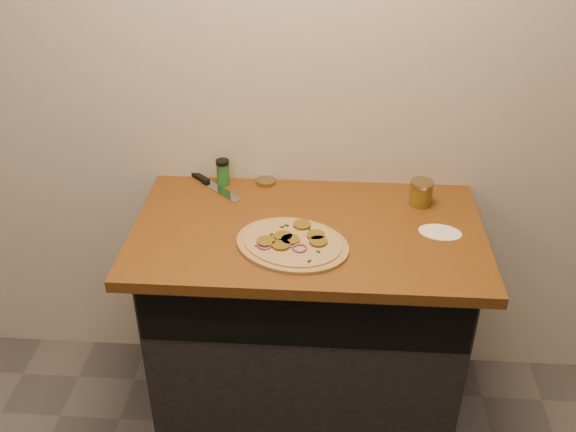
# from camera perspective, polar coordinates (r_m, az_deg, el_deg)

# --- Properties ---
(room_shell) EXTENTS (4.02, 3.52, 2.71)m
(room_shell) POSITION_cam_1_polar(r_m,az_deg,el_deg) (0.58, -2.75, -10.79)
(room_shell) COLOR beige
(room_shell) RESTS_ON ground
(cabinet) EXTENTS (1.10, 0.60, 0.86)m
(cabinet) POSITION_cam_1_polar(r_m,az_deg,el_deg) (2.50, 1.62, -9.66)
(cabinet) COLOR black
(cabinet) RESTS_ON ground
(countertop) EXTENTS (1.20, 0.70, 0.04)m
(countertop) POSITION_cam_1_polar(r_m,az_deg,el_deg) (2.20, 1.76, -1.39)
(countertop) COLOR brown
(countertop) RESTS_ON cabinet
(pizza) EXTENTS (0.48, 0.48, 0.03)m
(pizza) POSITION_cam_1_polar(r_m,az_deg,el_deg) (2.09, 0.37, -2.45)
(pizza) COLOR tan
(pizza) RESTS_ON countertop
(chefs_knife) EXTENTS (0.24, 0.22, 0.02)m
(chefs_knife) POSITION_cam_1_polar(r_m,az_deg,el_deg) (2.46, -7.00, 2.89)
(chefs_knife) COLOR #B7BAC1
(chefs_knife) RESTS_ON countertop
(mason_jar_lid) EXTENTS (0.09, 0.09, 0.02)m
(mason_jar_lid) POSITION_cam_1_polar(r_m,az_deg,el_deg) (2.45, -1.98, 3.08)
(mason_jar_lid) COLOR #938655
(mason_jar_lid) RESTS_ON countertop
(salsa_jar) EXTENTS (0.08, 0.08, 0.09)m
(salsa_jar) POSITION_cam_1_polar(r_m,az_deg,el_deg) (2.35, 11.73, 2.03)
(salsa_jar) COLOR #A52F10
(salsa_jar) RESTS_ON countertop
(spice_shaker) EXTENTS (0.05, 0.05, 0.10)m
(spice_shaker) POSITION_cam_1_polar(r_m,az_deg,el_deg) (2.44, -5.81, 3.91)
(spice_shaker) COLOR #206527
(spice_shaker) RESTS_ON countertop
(flour_spill) EXTENTS (0.17, 0.17, 0.00)m
(flour_spill) POSITION_cam_1_polar(r_m,az_deg,el_deg) (2.22, 13.36, -1.41)
(flour_spill) COLOR silver
(flour_spill) RESTS_ON countertop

